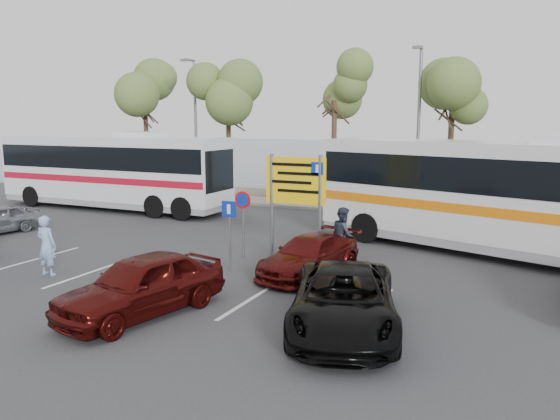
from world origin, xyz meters
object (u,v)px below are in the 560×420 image
at_px(coach_bus_left, 113,173).
at_px(street_lamp_left, 195,122).
at_px(suv_black, 344,300).
at_px(street_lamp_right, 418,123).
at_px(pedestrian_far, 343,234).
at_px(direction_sign, 296,189).
at_px(car_maroon, 309,256).
at_px(car_red, 142,285).
at_px(coach_bus_right, 506,201).
at_px(pedestrian_near, 46,246).

bearing_deg(coach_bus_left, street_lamp_left, 67.65).
bearing_deg(suv_black, coach_bus_left, 128.96).
height_order(street_lamp_right, pedestrian_far, street_lamp_right).
xyz_separation_m(suv_black, pedestrian_far, (-1.99, 5.80, 0.23)).
relative_size(suv_black, pedestrian_far, 2.72).
bearing_deg(pedestrian_far, coach_bus_left, 45.25).
relative_size(street_lamp_right, direction_sign, 2.23).
bearing_deg(direction_sign, pedestrian_far, 10.38).
relative_size(car_maroon, pedestrian_far, 2.25).
bearing_deg(suv_black, car_red, 176.35).
relative_size(coach_bus_right, suv_black, 2.75).
xyz_separation_m(street_lamp_left, coach_bus_left, (-2.00, -4.86, -2.68)).
distance_m(car_maroon, pedestrian_near, 8.09).
bearing_deg(pedestrian_near, pedestrian_far, -147.30).
height_order(car_maroon, suv_black, suv_black).
distance_m(direction_sign, pedestrian_near, 8.12).
xyz_separation_m(street_lamp_right, pedestrian_near, (-8.06, -15.52, -3.66)).
bearing_deg(pedestrian_near, car_maroon, -157.16).
relative_size(coach_bus_left, suv_black, 2.62).
distance_m(car_red, suv_black, 4.95).
bearing_deg(car_maroon, coach_bus_right, 53.62).
relative_size(street_lamp_left, car_red, 1.80).
relative_size(coach_bus_left, car_maroon, 3.17).
xyz_separation_m(street_lamp_left, coach_bus_right, (17.50, -7.02, -2.63)).
bearing_deg(car_maroon, coach_bus_left, 163.45).
bearing_deg(direction_sign, coach_bus_left, 157.23).
height_order(street_lamp_left, coach_bus_right, street_lamp_left).
distance_m(street_lamp_left, car_maroon, 17.60).
distance_m(direction_sign, car_red, 7.00).
relative_size(street_lamp_right, suv_black, 1.58).
relative_size(street_lamp_right, car_maroon, 1.91).
xyz_separation_m(street_lamp_left, street_lamp_right, (13.00, 0.00, 0.00)).
bearing_deg(street_lamp_right, coach_bus_right, -57.34).
relative_size(coach_bus_right, car_maroon, 3.32).
xyz_separation_m(direction_sign, car_red, (-1.18, -6.70, -1.67)).
xyz_separation_m(coach_bus_left, coach_bus_right, (19.50, -2.15, 0.06)).
distance_m(street_lamp_left, coach_bus_left, 5.91).
relative_size(street_lamp_left, car_maroon, 1.91).
distance_m(car_red, pedestrian_near, 5.11).
height_order(street_lamp_left, car_red, street_lamp_left).
relative_size(street_lamp_left, coach_bus_left, 0.60).
bearing_deg(direction_sign, street_lamp_left, 136.83).
xyz_separation_m(coach_bus_right, car_red, (-7.67, -10.00, -1.21)).
bearing_deg(pedestrian_far, street_lamp_left, 26.25).
bearing_deg(street_lamp_left, car_maroon, -44.51).
distance_m(direction_sign, pedestrian_far, 2.24).
bearing_deg(pedestrian_far, suv_black, 173.56).
bearing_deg(pedestrian_far, coach_bus_right, -83.63).
bearing_deg(street_lamp_right, suv_black, -84.13).
height_order(direction_sign, car_maroon, direction_sign).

